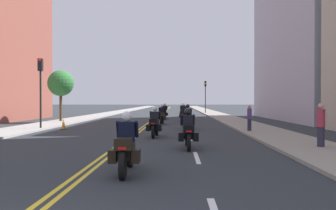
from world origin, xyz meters
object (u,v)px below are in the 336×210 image
Objects in this scene: motorcycle_0 at (126,148)px; motorcycle_6 at (165,113)px; motorcycle_3 at (188,119)px; motorcycle_7 at (183,111)px; traffic_light_near at (40,80)px; traffic_light_far at (205,91)px; street_tree_0 at (61,83)px; pedestrian_1 at (249,118)px; motorcycle_5 at (183,114)px; motorcycle_4 at (162,116)px; motorcycle_2 at (155,124)px; traffic_cone_1 at (63,124)px; motorcycle_1 at (188,132)px; pedestrian_0 at (321,126)px.

motorcycle_0 is 27.85m from motorcycle_6.
motorcycle_3 is 1.05× the size of motorcycle_7.
traffic_light_near is at bearing -179.65° from motorcycle_3.
traffic_light_far reaches higher than street_tree_0.
pedestrian_1 reaches higher than motorcycle_0.
street_tree_0 is (-10.74, -2.12, 2.74)m from motorcycle_5.
motorcycle_4 is at bearing 88.36° from motorcycle_0.
motorcycle_2 is 14.37m from motorcycle_5.
motorcycle_5 is 12.17m from pedestrian_1.
street_tree_0 is (-8.83, -6.72, 2.75)m from motorcycle_6.
motorcycle_7 is 2.99× the size of traffic_cone_1.
pedestrian_1 is (5.52, 11.66, 0.20)m from motorcycle_0.
street_tree_0 is at bearing -135.40° from motorcycle_7.
pedestrian_1 is (3.64, -20.37, 0.19)m from motorcycle_7.
motorcycle_4 is 0.47× the size of traffic_light_near.
pedestrian_1 is (3.82, 6.96, 0.21)m from motorcycle_1.
motorcycle_1 is at bearing 169.61° from pedestrian_1.
motorcycle_5 is at bearing 52.66° from pedestrian_0.
motorcycle_6 is 16.51m from traffic_light_near.
traffic_light_near is at bearing -165.60° from traffic_cone_1.
motorcycle_3 is 1.01× the size of motorcycle_6.
motorcycle_4 is at bearing -13.84° from street_tree_0.
motorcycle_6 is (-0.10, 27.85, -0.01)m from motorcycle_0.
traffic_light_far is at bearing 68.10° from traffic_cone_1.
motorcycle_3 is (0.26, 9.25, 0.03)m from motorcycle_1.
motorcycle_0 is 1.05× the size of motorcycle_5.
pedestrian_1 is at bearing -49.75° from motorcycle_4.
motorcycle_6 is 1.26× the size of pedestrian_0.
traffic_cone_1 is (-8.03, -9.53, -0.30)m from motorcycle_5.
motorcycle_6 reaches higher than motorcycle_7.
motorcycle_3 is at bearing -65.54° from motorcycle_4.
motorcycle_0 is 1.06× the size of motorcycle_4.
motorcycle_0 is 0.50× the size of traffic_light_near.
motorcycle_6 is 15.40m from traffic_cone_1.
traffic_light_near is (-7.62, -5.55, 2.54)m from motorcycle_4.
motorcycle_2 is at bearing -86.29° from motorcycle_4.
pedestrian_0 reaches higher than traffic_cone_1.
pedestrian_1 reaches higher than motorcycle_7.
motorcycle_4 is (0.02, 18.93, 0.01)m from motorcycle_0.
traffic_light_far reaches higher than pedestrian_0.
motorcycle_2 is (0.12, 8.98, 0.01)m from motorcycle_0.
motorcycle_5 is at bearing 83.97° from motorcycle_0.
motorcycle_3 is 1.04× the size of motorcycle_5.
traffic_light_near reaches higher than motorcycle_3.
pedestrian_1 is (3.71, -11.59, 0.19)m from motorcycle_5.
traffic_light_far is at bearing 80.48° from motorcycle_5.
pedestrian_1 is (11.74, -2.07, 0.50)m from traffic_cone_1.
pedestrian_1 is at bearing -71.31° from motorcycle_5.
motorcycle_5 is 11.29m from street_tree_0.
motorcycle_5 is 1.32× the size of pedestrian_1.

